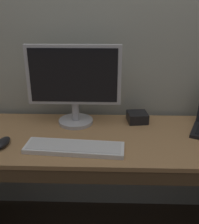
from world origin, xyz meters
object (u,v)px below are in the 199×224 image
computer_mouse (3,143)px  external_drive_box (137,117)px  wired_keyboard (74,148)px  external_monitor (74,82)px

computer_mouse → external_drive_box: bearing=30.0°
wired_keyboard → computer_mouse: (-0.36, 0.03, 0.01)m
external_monitor → computer_mouse: bearing=-141.0°
external_drive_box → computer_mouse: bearing=-155.9°
wired_keyboard → computer_mouse: 0.36m
wired_keyboard → computer_mouse: size_ratio=4.13×
wired_keyboard → external_drive_box: size_ratio=4.29×
external_monitor → external_drive_box: size_ratio=4.56×
external_monitor → wired_keyboard: external_monitor is taller
computer_mouse → external_drive_box: (0.70, 0.31, 0.01)m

